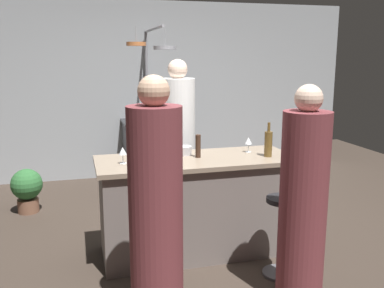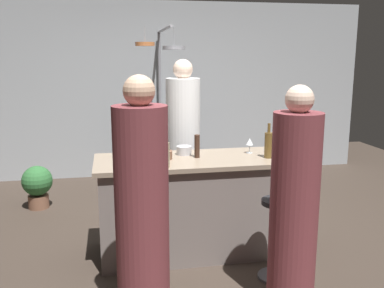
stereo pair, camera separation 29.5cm
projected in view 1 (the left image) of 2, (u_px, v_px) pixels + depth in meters
ground_plane at (196, 250)px, 4.06m from camera, size 9.00×9.00×0.00m
back_wall at (145, 90)px, 6.49m from camera, size 6.40×0.16×2.60m
kitchen_island at (196, 205)px, 3.97m from camera, size 1.80×0.72×0.90m
stove_range at (151, 150)px, 6.28m from camera, size 0.80×0.64×0.89m
chef at (178, 146)px, 4.76m from camera, size 0.37×0.37×1.77m
bar_stool_left at (157, 247)px, 3.27m from camera, size 0.28×0.28×0.68m
guest_left at (156, 214)px, 2.82m from camera, size 0.36×0.36×1.69m
bar_stool_right at (281, 233)px, 3.54m from camera, size 0.28×0.28×0.68m
guest_right at (303, 206)px, 3.08m from camera, size 0.34×0.34×1.62m
overhead_pot_rack at (151, 68)px, 5.64m from camera, size 0.61×1.30×2.17m
potted_plant at (27, 188)px, 5.00m from camera, size 0.36×0.36×0.52m
pepper_mill at (198, 146)px, 3.88m from camera, size 0.05×0.05×0.21m
wine_bottle_amber at (268, 143)px, 3.91m from camera, size 0.07×0.07×0.32m
wine_bottle_white at (170, 154)px, 3.53m from camera, size 0.07×0.07×0.29m
wine_bottle_green at (153, 149)px, 3.69m from camera, size 0.07×0.07×0.30m
wine_glass_near_right_guest at (123, 152)px, 3.65m from camera, size 0.07×0.07×0.15m
wine_glass_near_left_guest at (248, 141)px, 4.09m from camera, size 0.07×0.07×0.15m
mixing_bowl_wooden at (165, 155)px, 3.82m from camera, size 0.16×0.16×0.07m
mixing_bowl_ceramic at (141, 164)px, 3.52m from camera, size 0.15×0.15×0.06m
mixing_bowl_steel at (184, 150)px, 4.00m from camera, size 0.14×0.14×0.08m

